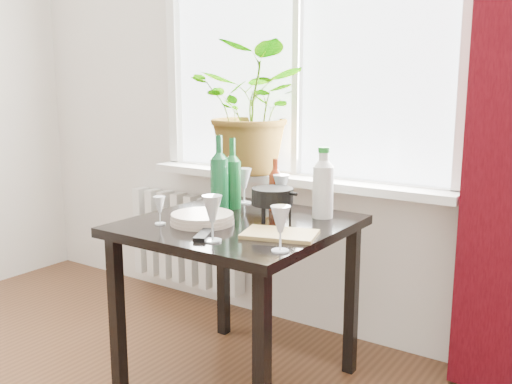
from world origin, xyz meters
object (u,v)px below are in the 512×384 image
Objects in this scene: wineglass_back_left at (244,185)px; fondue_pot at (272,204)px; wineglass_far_right at (280,228)px; cutting_board at (280,234)px; wine_bottle_left at (219,172)px; wineglass_front_right at (212,218)px; radiator at (186,239)px; tv_remote at (204,235)px; wineglass_front_left at (160,210)px; wine_bottle_right at (233,173)px; wineglass_back_center at (281,193)px; bottle_amber at (275,184)px; potted_plant at (255,109)px; table at (238,242)px; cleaning_bottle at (323,182)px; plate_stack at (202,218)px.

wineglass_back_left reaches higher than fondue_pot.
cutting_board is (-0.11, 0.17, -0.08)m from wineglass_far_right.
wine_bottle_left is at bearing 145.59° from wineglass_far_right.
cutting_board is (0.17, 0.20, -0.08)m from wineglass_front_right.
tv_remote is at bearing -45.51° from radiator.
wineglass_back_left is 1.47× the size of wineglass_front_left.
wine_bottle_right is 0.43m from wineglass_front_left.
wine_bottle_right reaches higher than wineglass_front_right.
wineglass_back_center is at bearing 26.25° from wine_bottle_left.
bottle_amber is 0.06m from wineglass_back_center.
potted_plant is 0.59m from wineglass_back_center.
table is 0.40m from wineglass_back_left.
wineglass_front_left is at bearing -98.92° from wine_bottle_right.
wineglass_front_left is (-0.23, -0.23, 0.15)m from table.
wineglass_far_right is (0.36, -0.54, -0.04)m from bottle_amber.
bottle_amber is 0.56m from tv_remote.
cleaning_bottle reaches higher than wineglass_front_right.
potted_plant is at bearing 114.77° from wineglass_front_right.
radiator is at bearing 154.14° from wineglass_back_left.
wine_bottle_right is 0.25m from wineglass_back_center.
wineglass_back_left is (-0.02, 0.12, -0.08)m from wine_bottle_right.
bottle_amber reaches higher than wineglass_back_center.
plate_stack reaches higher than tv_remote.
wineglass_front_right is 0.87× the size of fondue_pot.
potted_plant is 0.52m from wine_bottle_left.
potted_plant is 0.71m from fondue_pot.
radiator is at bearing 135.66° from wineglass_front_right.
plate_stack is at bearing -68.82° from wine_bottle_left.
wine_bottle_right is 1.05× the size of cleaning_bottle.
potted_plant reaches higher than tv_remote.
wine_bottle_left reaches higher than wineglass_back_center.
potted_plant is 2.42× the size of cutting_board.
wineglass_back_center reaches higher than plate_stack.
wineglass_front_right reaches higher than wineglass_front_left.
bottle_amber is 1.58× the size of tv_remote.
fondue_pot is 0.27m from cutting_board.
radiator is 1.09m from wineglass_back_center.
potted_plant is (0.56, -0.08, 0.80)m from radiator.
wine_bottle_right is at bearing 146.55° from cutting_board.
wineglass_front_right and wineglass_back_center have the same top height.
wine_bottle_left is 2.00× the size of wineglass_back_center.
wine_bottle_left reaches higher than cleaning_bottle.
plate_stack reaches higher than table.
bottle_amber is (0.31, -0.28, -0.32)m from potted_plant.
table is 0.37m from wineglass_front_right.
bottle_amber reaches higher than radiator.
tv_remote is (0.23, -0.39, -0.17)m from wine_bottle_left.
wine_bottle_right is 0.55m from cutting_board.
potted_plant is at bearing 87.06° from tv_remote.
wineglass_back_left reaches higher than wineglass_far_right.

